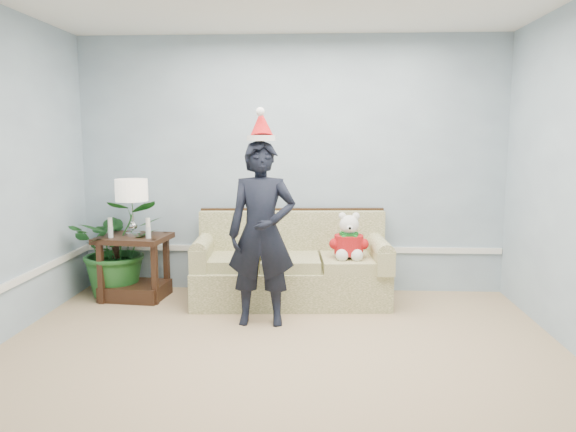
% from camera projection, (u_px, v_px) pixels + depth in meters
% --- Properties ---
extents(room_shell, '(4.54, 5.04, 2.74)m').
position_uv_depth(room_shell, '(272.00, 186.00, 3.48)').
color(room_shell, tan).
rests_on(room_shell, ground).
extents(wainscot_trim, '(4.49, 4.99, 0.06)m').
position_uv_depth(wainscot_trim, '(147.00, 278.00, 4.83)').
color(wainscot_trim, white).
rests_on(wainscot_trim, room_shell).
extents(sofa, '(1.98, 0.94, 0.90)m').
position_uv_depth(sofa, '(291.00, 269.00, 5.69)').
color(sofa, '#616A32').
rests_on(sofa, room_shell).
extents(side_table, '(0.73, 0.64, 0.65)m').
position_uv_depth(side_table, '(135.00, 274.00, 5.77)').
color(side_table, '#3B2415').
rests_on(side_table, room_shell).
extents(table_lamp, '(0.32, 0.32, 0.58)m').
position_uv_depth(table_lamp, '(132.00, 193.00, 5.67)').
color(table_lamp, silver).
rests_on(table_lamp, side_table).
extents(candle_pair, '(0.43, 0.05, 0.20)m').
position_uv_depth(candle_pair, '(129.00, 229.00, 5.57)').
color(candle_pair, silver).
rests_on(candle_pair, side_table).
extents(houseplant, '(1.15, 1.08, 1.03)m').
position_uv_depth(houseplant, '(118.00, 247.00, 5.83)').
color(houseplant, '#1E5721').
rests_on(houseplant, room_shell).
extents(man, '(0.60, 0.40, 1.63)m').
position_uv_depth(man, '(262.00, 233.00, 4.91)').
color(man, black).
rests_on(man, room_shell).
extents(santa_hat, '(0.29, 0.31, 0.29)m').
position_uv_depth(santa_hat, '(261.00, 126.00, 4.79)').
color(santa_hat, white).
rests_on(santa_hat, man).
extents(teddy_bear, '(0.29, 0.32, 0.46)m').
position_uv_depth(teddy_bear, '(349.00, 242.00, 5.45)').
color(teddy_bear, white).
rests_on(teddy_bear, sofa).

